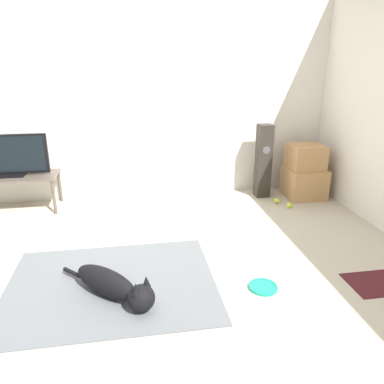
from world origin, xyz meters
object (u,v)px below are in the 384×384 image
object	(u,v)px
frisbee	(263,287)
tv_stand	(13,180)
tennis_ball_near_speaker	(289,205)
cardboard_box_upper	(306,157)
floor_speaker	(263,161)
cardboard_box_lower	(304,182)
tennis_ball_by_boxes	(277,201)
dog	(115,286)
tv	(9,156)

from	to	relation	value
frisbee	tv_stand	distance (m)	3.14
tv_stand	tennis_ball_near_speaker	xyz separation A→B (m)	(3.24, -0.49, -0.34)
frisbee	tennis_ball_near_speaker	world-z (taller)	tennis_ball_near_speaker
cardboard_box_upper	floor_speaker	distance (m)	0.53
frisbee	cardboard_box_lower	size ratio (longest dim) A/B	0.48
cardboard_box_upper	tennis_ball_by_boxes	size ratio (longest dim) A/B	6.27
dog	cardboard_box_upper	world-z (taller)	cardboard_box_upper
dog	tv	xyz separation A→B (m)	(-1.21, 2.01, 0.54)
cardboard_box_upper	tv_stand	size ratio (longest dim) A/B	0.41
tv	tennis_ball_near_speaker	bearing A→B (deg)	-8.65
dog	floor_speaker	world-z (taller)	floor_speaker
cardboard_box_upper	tv	size ratio (longest dim) A/B	0.48
cardboard_box_upper	frisbee	bearing A→B (deg)	-122.34
cardboard_box_lower	tennis_ball_by_boxes	world-z (taller)	cardboard_box_lower
tennis_ball_by_boxes	tennis_ball_near_speaker	distance (m)	0.20
dog	frisbee	size ratio (longest dim) A/B	3.14
tv_stand	tennis_ball_near_speaker	distance (m)	3.29
cardboard_box_upper	tennis_ball_near_speaker	distance (m)	0.70
cardboard_box_lower	tv_stand	world-z (taller)	tv_stand
tv_stand	tennis_ball_near_speaker	bearing A→B (deg)	-8.60
tennis_ball_by_boxes	cardboard_box_upper	bearing A→B (deg)	23.79
cardboard_box_lower	cardboard_box_upper	size ratio (longest dim) A/B	1.15
cardboard_box_upper	tv	bearing A→B (deg)	177.87
frisbee	cardboard_box_lower	xyz separation A→B (m)	(1.24, 1.93, 0.18)
tv_stand	dog	bearing A→B (deg)	-59.05
tv_stand	tv	world-z (taller)	tv
tv	frisbee	bearing A→B (deg)	-41.33
tv_stand	tennis_ball_by_boxes	size ratio (longest dim) A/B	15.38
floor_speaker	dog	bearing A→B (deg)	-132.73
cardboard_box_upper	tv_stand	world-z (taller)	cardboard_box_upper
floor_speaker	tv_stand	distance (m)	3.05
frisbee	tv_stand	size ratio (longest dim) A/B	0.23
frisbee	tennis_ball_near_speaker	xyz separation A→B (m)	(0.90, 1.57, 0.02)
cardboard_box_upper	tennis_ball_by_boxes	world-z (taller)	cardboard_box_upper
frisbee	cardboard_box_upper	size ratio (longest dim) A/B	0.56
floor_speaker	tennis_ball_near_speaker	size ratio (longest dim) A/B	14.25
cardboard_box_lower	cardboard_box_upper	bearing A→B (deg)	174.72
dog	tv_stand	bearing A→B (deg)	120.95
cardboard_box_lower	cardboard_box_upper	xyz separation A→B (m)	(-0.01, 0.00, 0.34)
cardboard_box_upper	tennis_ball_by_boxes	distance (m)	0.68
frisbee	tennis_ball_by_boxes	xyz separation A→B (m)	(0.80, 1.74, 0.02)
cardboard_box_lower	tennis_ball_near_speaker	xyz separation A→B (m)	(-0.34, -0.36, -0.16)
floor_speaker	tennis_ball_near_speaker	xyz separation A→B (m)	(0.19, -0.48, -0.44)
dog	tv_stand	size ratio (longest dim) A/B	0.71
floor_speaker	tv	xyz separation A→B (m)	(-3.05, 0.02, 0.19)
dog	tv	size ratio (longest dim) A/B	0.84
cardboard_box_lower	floor_speaker	bearing A→B (deg)	167.60
tv_stand	tennis_ball_near_speaker	size ratio (longest dim) A/B	15.38
frisbee	tv	world-z (taller)	tv
cardboard_box_lower	cardboard_box_upper	world-z (taller)	cardboard_box_upper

